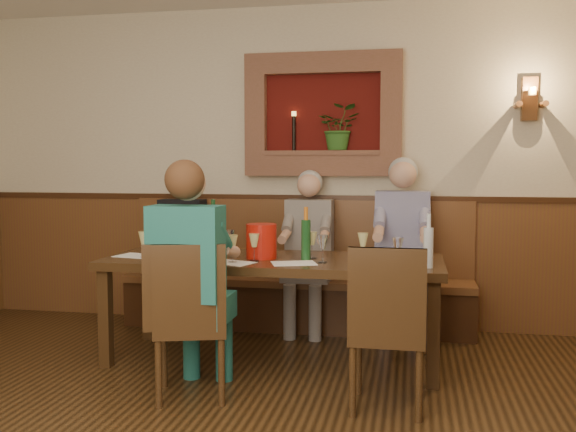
% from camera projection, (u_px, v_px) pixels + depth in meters
% --- Properties ---
extents(room_shell, '(6.04, 6.04, 2.82)m').
position_uv_depth(room_shell, '(179.00, 53.00, 2.70)').
color(room_shell, beige).
rests_on(room_shell, ground).
extents(wainscoting, '(6.02, 6.02, 1.15)m').
position_uv_depth(wainscoting, '(183.00, 356.00, 2.80)').
color(wainscoting, brown).
rests_on(wainscoting, ground).
extents(wall_niche, '(1.36, 0.30, 1.06)m').
position_uv_depth(wall_niche, '(327.00, 120.00, 5.54)').
color(wall_niche, '#4F0F0B').
rests_on(wall_niche, ground).
extents(wall_sconce, '(0.25, 0.20, 0.35)m').
position_uv_depth(wall_sconce, '(530.00, 100.00, 5.20)').
color(wall_sconce, brown).
rests_on(wall_sconce, ground).
extents(dining_table, '(2.40, 0.90, 0.75)m').
position_uv_depth(dining_table, '(273.00, 268.00, 4.61)').
color(dining_table, black).
rests_on(dining_table, ground).
extents(bench, '(3.00, 0.45, 1.11)m').
position_uv_depth(bench, '(296.00, 291.00, 5.56)').
color(bench, '#381E0F').
rests_on(bench, ground).
extents(chair_near_left, '(0.53, 0.53, 0.96)m').
position_uv_depth(chair_near_left, '(191.00, 352.00, 3.90)').
color(chair_near_left, black).
rests_on(chair_near_left, ground).
extents(chair_near_right, '(0.43, 0.43, 0.97)m').
position_uv_depth(chair_near_right, '(387.00, 361.00, 3.71)').
color(chair_near_right, black).
rests_on(chair_near_right, ground).
extents(person_bench_left, '(0.39, 0.48, 1.36)m').
position_uv_depth(person_bench_left, '(179.00, 263.00, 5.63)').
color(person_bench_left, black).
rests_on(person_bench_left, ground).
extents(person_bench_mid, '(0.40, 0.49, 1.37)m').
position_uv_depth(person_bench_mid, '(308.00, 266.00, 5.41)').
color(person_bench_mid, '#504A49').
rests_on(person_bench_mid, ground).
extents(person_bench_right, '(0.44, 0.54, 1.48)m').
position_uv_depth(person_bench_right, '(402.00, 263.00, 5.26)').
color(person_bench_right, navy).
rests_on(person_bench_right, ground).
extents(person_chair_front, '(0.43, 0.53, 1.45)m').
position_uv_depth(person_chair_front, '(192.00, 299.00, 3.92)').
color(person_chair_front, '#16494F').
rests_on(person_chair_front, ground).
extents(spittoon_bucket, '(0.23, 0.23, 0.25)m').
position_uv_depth(spittoon_bucket, '(261.00, 241.00, 4.58)').
color(spittoon_bucket, red).
rests_on(spittoon_bucket, dining_table).
extents(wine_bottle_green_a, '(0.07, 0.07, 0.37)m').
position_uv_depth(wine_bottle_green_a, '(306.00, 239.00, 4.49)').
color(wine_bottle_green_a, '#19471E').
rests_on(wine_bottle_green_a, dining_table).
extents(wine_bottle_green_b, '(0.08, 0.08, 0.41)m').
position_uv_depth(wine_bottle_green_b, '(213.00, 231.00, 4.86)').
color(wine_bottle_green_b, '#19471E').
rests_on(wine_bottle_green_b, dining_table).
extents(water_bottle, '(0.06, 0.06, 0.35)m').
position_uv_depth(water_bottle, '(428.00, 246.00, 4.16)').
color(water_bottle, silver).
rests_on(water_bottle, dining_table).
extents(tasting_sheet_a, '(0.36, 0.29, 0.00)m').
position_uv_depth(tasting_sheet_a, '(139.00, 256.00, 4.70)').
color(tasting_sheet_a, white).
rests_on(tasting_sheet_a, dining_table).
extents(tasting_sheet_b, '(0.35, 0.30, 0.00)m').
position_uv_depth(tasting_sheet_b, '(294.00, 263.00, 4.35)').
color(tasting_sheet_b, white).
rests_on(tasting_sheet_b, dining_table).
extents(tasting_sheet_c, '(0.27, 0.21, 0.00)m').
position_uv_depth(tasting_sheet_c, '(396.00, 263.00, 4.33)').
color(tasting_sheet_c, white).
rests_on(tasting_sheet_c, dining_table).
extents(tasting_sheet_d, '(0.35, 0.30, 0.00)m').
position_uv_depth(tasting_sheet_d, '(231.00, 263.00, 4.37)').
color(tasting_sheet_d, white).
rests_on(tasting_sheet_d, dining_table).
extents(wine_glass_0, '(0.08, 0.08, 0.19)m').
position_uv_depth(wine_glass_0, '(144.00, 245.00, 4.60)').
color(wine_glass_0, '#D8D381').
rests_on(wine_glass_0, dining_table).
extents(wine_glass_1, '(0.08, 0.08, 0.19)m').
position_uv_depth(wine_glass_1, '(170.00, 241.00, 4.82)').
color(wine_glass_1, white).
rests_on(wine_glass_1, dining_table).
extents(wine_glass_2, '(0.08, 0.08, 0.19)m').
position_uv_depth(wine_glass_2, '(182.00, 246.00, 4.50)').
color(wine_glass_2, '#D8D381').
rests_on(wine_glass_2, dining_table).
extents(wine_glass_3, '(0.08, 0.08, 0.19)m').
position_uv_depth(wine_glass_3, '(230.00, 242.00, 4.72)').
color(wine_glass_3, white).
rests_on(wine_glass_3, dining_table).
extents(wine_glass_4, '(0.08, 0.08, 0.19)m').
position_uv_depth(wine_glass_4, '(254.00, 247.00, 4.46)').
color(wine_glass_4, '#D8D381').
rests_on(wine_glass_4, dining_table).
extents(wine_glass_5, '(0.08, 0.08, 0.19)m').
position_uv_depth(wine_glass_5, '(312.00, 245.00, 4.58)').
color(wine_glass_5, '#D8D381').
rests_on(wine_glass_5, dining_table).
extents(wine_glass_6, '(0.08, 0.08, 0.19)m').
position_uv_depth(wine_glass_6, '(323.00, 249.00, 4.37)').
color(wine_glass_6, white).
rests_on(wine_glass_6, dining_table).
extents(wine_glass_7, '(0.08, 0.08, 0.19)m').
position_uv_depth(wine_glass_7, '(363.00, 246.00, 4.50)').
color(wine_glass_7, '#D8D381').
rests_on(wine_glass_7, dining_table).
extents(wine_glass_8, '(0.08, 0.08, 0.19)m').
position_uv_depth(wine_glass_8, '(398.00, 252.00, 4.22)').
color(wine_glass_8, white).
rests_on(wine_glass_8, dining_table).
extents(wine_glass_9, '(0.08, 0.08, 0.19)m').
position_uv_depth(wine_glass_9, '(232.00, 249.00, 4.37)').
color(wine_glass_9, '#D8D381').
rests_on(wine_glass_9, dining_table).
extents(wine_glass_10, '(0.08, 0.08, 0.19)m').
position_uv_depth(wine_glass_10, '(158.00, 244.00, 4.64)').
color(wine_glass_10, '#D8D381').
rests_on(wine_glass_10, dining_table).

